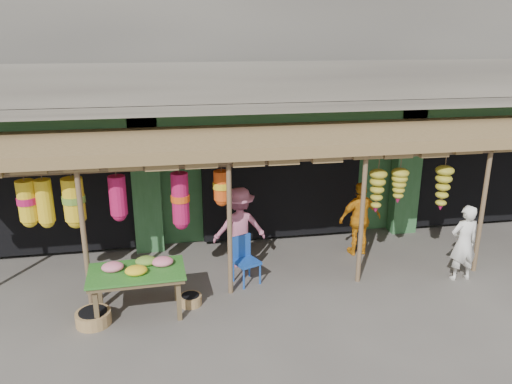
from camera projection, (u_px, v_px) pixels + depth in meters
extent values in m
plane|color=#514C47|center=(305.00, 280.00, 9.76)|extent=(80.00, 80.00, 0.00)
cube|color=gray|center=(258.00, 17.00, 12.91)|extent=(16.00, 6.00, 4.00)
cube|color=#2D6033|center=(257.00, 148.00, 14.12)|extent=(16.00, 5.70, 3.00)
cube|color=gray|center=(288.00, 105.00, 10.33)|extent=(16.00, 0.90, 0.22)
cube|color=gray|center=(294.00, 82.00, 9.80)|extent=(16.00, 0.10, 0.80)
cube|color=#2D6033|center=(283.00, 118.00, 10.81)|extent=(16.00, 0.35, 0.35)
cube|color=yellow|center=(39.00, 132.00, 9.90)|extent=(1.70, 0.06, 0.55)
cube|color=#B21414|center=(39.00, 132.00, 9.86)|extent=(1.30, 0.02, 0.30)
cube|color=black|center=(58.00, 184.00, 11.29)|extent=(3.60, 2.00, 2.50)
cube|color=black|center=(273.00, 173.00, 12.16)|extent=(3.60, 2.00, 2.50)
cube|color=black|center=(460.00, 164.00, 13.02)|extent=(3.60, 2.00, 2.50)
cube|color=#2D6033|center=(146.00, 185.00, 10.70)|extent=(0.60, 0.35, 3.00)
cube|color=#2D6033|center=(406.00, 172.00, 11.74)|extent=(0.60, 0.35, 3.00)
cylinder|color=brown|center=(84.00, 238.00, 8.48)|extent=(0.09, 0.09, 2.60)
cylinder|color=brown|center=(230.00, 228.00, 8.92)|extent=(0.09, 0.09, 2.60)
cylinder|color=brown|center=(362.00, 219.00, 9.35)|extent=(0.09, 0.09, 2.60)
cylinder|color=brown|center=(482.00, 210.00, 9.78)|extent=(0.09, 0.09, 2.60)
cylinder|color=brown|center=(299.00, 160.00, 8.76)|extent=(12.90, 0.08, 0.08)
cylinder|color=brown|center=(141.00, 169.00, 8.71)|extent=(5.50, 0.06, 0.06)
cube|color=brown|center=(297.00, 137.00, 9.78)|extent=(14.00, 2.70, 0.22)
cube|color=brown|center=(97.00, 310.00, 8.06)|extent=(0.08, 0.08, 0.71)
cube|color=brown|center=(179.00, 301.00, 8.33)|extent=(0.08, 0.08, 0.71)
cube|color=brown|center=(99.00, 290.00, 8.67)|extent=(0.08, 0.08, 0.71)
cube|color=brown|center=(176.00, 282.00, 8.95)|extent=(0.08, 0.08, 0.71)
cube|color=brown|center=(137.00, 275.00, 8.38)|extent=(1.58, 0.94, 0.07)
cube|color=#26661E|center=(136.00, 272.00, 8.36)|extent=(1.63, 1.00, 0.03)
ellipsoid|color=pink|center=(113.00, 267.00, 8.36)|extent=(0.37, 0.31, 0.15)
ellipsoid|color=yellow|center=(136.00, 270.00, 8.24)|extent=(0.37, 0.31, 0.15)
ellipsoid|color=pink|center=(162.00, 262.00, 8.55)|extent=(0.37, 0.31, 0.15)
ellipsoid|color=#71A236|center=(146.00, 261.00, 8.58)|extent=(0.37, 0.31, 0.15)
cylinder|color=#1A4BAF|center=(244.00, 279.00, 9.37)|extent=(0.04, 0.04, 0.41)
cylinder|color=#1A4BAF|center=(260.00, 274.00, 9.57)|extent=(0.04, 0.04, 0.41)
cylinder|color=#1A4BAF|center=(233.00, 272.00, 9.66)|extent=(0.04, 0.04, 0.41)
cylinder|color=#1A4BAF|center=(249.00, 267.00, 9.87)|extent=(0.04, 0.04, 0.41)
cube|color=#1A4BAF|center=(247.00, 262.00, 9.55)|extent=(0.57, 0.57, 0.05)
cube|color=#1A4BAF|center=(241.00, 247.00, 9.64)|extent=(0.41, 0.21, 0.47)
cylinder|color=olive|center=(93.00, 318.00, 8.28)|extent=(0.74, 0.74, 0.22)
cylinder|color=#9F764A|center=(191.00, 300.00, 8.88)|extent=(0.52, 0.52, 0.18)
imported|color=white|center=(464.00, 243.00, 9.60)|extent=(0.57, 0.38, 1.53)
imported|color=orange|center=(360.00, 219.00, 10.71)|extent=(0.98, 0.48, 1.62)
imported|color=#C16682|center=(239.00, 227.00, 10.17)|extent=(1.11, 0.67, 1.68)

